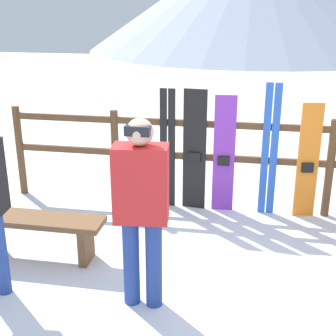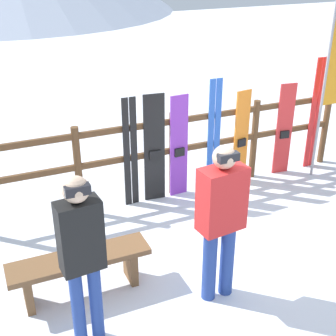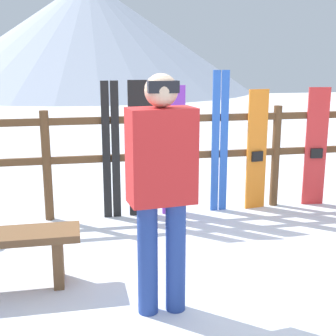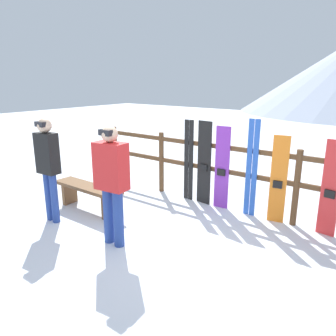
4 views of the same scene
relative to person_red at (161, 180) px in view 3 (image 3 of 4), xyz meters
name	(u,v)px [view 3 (image 3 of 4)]	position (x,y,z in m)	size (l,w,h in m)	color
ground_plane	(213,286)	(0.47, 0.29, -0.98)	(40.00, 40.00, 0.00)	white
mountain_backdrop	(89,36)	(0.47, 24.20, 2.02)	(18.00, 18.00, 6.00)	#B2BCD1
fence	(167,151)	(0.47, 2.20, -0.25)	(5.55, 0.10, 1.24)	brown
person_red	(161,180)	(0.00, 0.00, 0.00)	(0.47, 0.30, 1.70)	navy
ski_pair_black	(111,151)	(-0.18, 2.15, -0.21)	(0.20, 0.02, 1.56)	black
snowboard_black_stripe	(142,150)	(0.17, 2.15, -0.21)	(0.30, 0.08, 1.56)	black
snowboard_purple	(174,151)	(0.54, 2.15, -0.24)	(0.27, 0.07, 1.50)	purple
ski_pair_blue	(220,142)	(1.10, 2.15, -0.15)	(0.20, 0.02, 1.67)	blue
snowboard_orange	(257,150)	(1.56, 2.14, -0.27)	(0.26, 0.09, 1.44)	orange
snowboard_red	(316,147)	(2.34, 2.15, -0.26)	(0.27, 0.08, 1.46)	red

